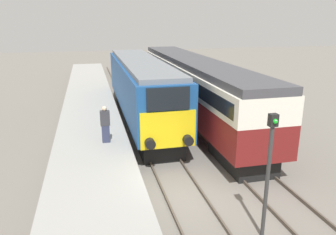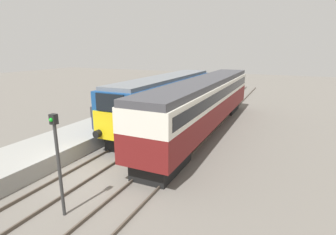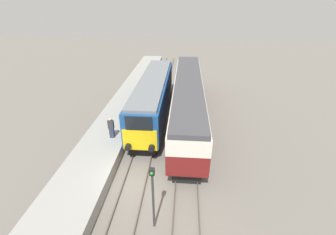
{
  "view_description": "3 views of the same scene",
  "coord_description": "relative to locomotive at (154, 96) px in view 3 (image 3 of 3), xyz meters",
  "views": [
    {
      "loc": [
        -3.19,
        -10.59,
        6.49
      ],
      "look_at": [
        0.0,
        2.55,
        2.39
      ],
      "focal_mm": 35.0,
      "sensor_mm": 36.0,
      "label": 1
    },
    {
      "loc": [
        8.94,
        -9.1,
        6.12
      ],
      "look_at": [
        1.7,
        6.55,
        1.6
      ],
      "focal_mm": 28.0,
      "sensor_mm": 36.0,
      "label": 2
    },
    {
      "loc": [
        3.05,
        -10.66,
        10.81
      ],
      "look_at": [
        1.7,
        6.55,
        1.6
      ],
      "focal_mm": 24.0,
      "sensor_mm": 36.0,
      "label": 3
    }
  ],
  "objects": [
    {
      "name": "ground_plane",
      "position": [
        0.0,
        -9.84,
        -2.25
      ],
      "size": [
        120.0,
        120.0,
        0.0
      ],
      "primitive_type": "plane",
      "color": "slate"
    },
    {
      "name": "platform_left",
      "position": [
        -3.3,
        -1.84,
        -1.81
      ],
      "size": [
        3.5,
        50.0,
        0.88
      ],
      "color": "gray",
      "rests_on": "ground_plane"
    },
    {
      "name": "rails_near_track",
      "position": [
        0.0,
        -4.84,
        -2.18
      ],
      "size": [
        1.51,
        60.0,
        0.14
      ],
      "color": "#4C4238",
      "rests_on": "ground_plane"
    },
    {
      "name": "rails_far_track",
      "position": [
        3.4,
        -4.84,
        -2.18
      ],
      "size": [
        1.5,
        60.0,
        0.14
      ],
      "color": "#4C4238",
      "rests_on": "ground_plane"
    },
    {
      "name": "locomotive",
      "position": [
        0.0,
        0.0,
        0.0
      ],
      "size": [
        2.7,
        15.08,
        4.01
      ],
      "color": "black",
      "rests_on": "ground_plane"
    },
    {
      "name": "passenger_carriage",
      "position": [
        3.4,
        -0.29,
        0.19
      ],
      "size": [
        2.75,
        19.11,
        4.01
      ],
      "color": "black",
      "rests_on": "ground_plane"
    },
    {
      "name": "person_on_platform",
      "position": [
        -2.61,
        -5.65,
        -0.49
      ],
      "size": [
        0.44,
        0.26,
        1.76
      ],
      "color": "#2D334C",
      "rests_on": "platform_left"
    },
    {
      "name": "signal_post",
      "position": [
        1.7,
        -12.69,
        0.1
      ],
      "size": [
        0.24,
        0.28,
        3.96
      ],
      "color": "#333333",
      "rests_on": "ground_plane"
    }
  ]
}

